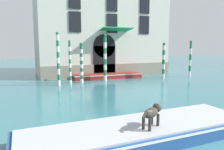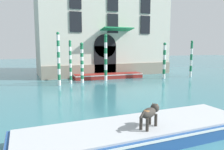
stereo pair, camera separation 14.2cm
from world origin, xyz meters
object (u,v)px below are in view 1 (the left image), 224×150
(boat_foreground, at_px, (141,131))
(mooring_pole_0, at_px, (81,62))
(mooring_pole_1, at_px, (190,59))
(mooring_pole_5, at_px, (58,59))
(mooring_pole_3, at_px, (70,62))
(boat_moored_near_palazzo, at_px, (108,76))
(dog_on_deck, at_px, (152,113))
(mooring_pole_2, at_px, (105,57))
(mooring_pole_4, at_px, (164,60))

(boat_foreground, relative_size, mooring_pole_0, 2.39)
(mooring_pole_1, distance_m, mooring_pole_5, 13.31)
(mooring_pole_1, xyz_separation_m, mooring_pole_3, (-12.30, 0.58, -0.04))
(boat_moored_near_palazzo, bearing_deg, boat_foreground, -103.69)
(dog_on_deck, xyz_separation_m, mooring_pole_1, (12.33, 11.60, 0.86))
(mooring_pole_3, bearing_deg, mooring_pole_1, -2.72)
(mooring_pole_3, distance_m, mooring_pole_5, 1.11)
(mooring_pole_2, distance_m, mooring_pole_5, 4.44)
(boat_foreground, xyz_separation_m, dog_on_deck, (0.18, -0.39, 0.73))
(mooring_pole_4, bearing_deg, mooring_pole_2, 170.41)
(mooring_pole_0, xyz_separation_m, mooring_pole_1, (11.23, -0.90, 0.12))
(mooring_pole_2, height_order, mooring_pole_5, mooring_pole_5)
(mooring_pole_2, height_order, mooring_pole_3, mooring_pole_2)
(boat_foreground, height_order, boat_moored_near_palazzo, boat_foreground)
(mooring_pole_0, height_order, mooring_pole_4, mooring_pole_4)
(boat_moored_near_palazzo, xyz_separation_m, mooring_pole_1, (8.16, -2.45, 1.64))
(dog_on_deck, relative_size, mooring_pole_3, 0.28)
(mooring_pole_1, bearing_deg, mooring_pole_3, 177.28)
(mooring_pole_4, bearing_deg, mooring_pole_5, 179.32)
(boat_moored_near_palazzo, distance_m, mooring_pole_4, 5.67)
(mooring_pole_2, bearing_deg, mooring_pole_0, -174.96)
(boat_moored_near_palazzo, distance_m, mooring_pole_1, 8.68)
(dog_on_deck, distance_m, mooring_pole_0, 12.58)
(mooring_pole_5, bearing_deg, boat_moored_near_palazzo, 23.09)
(mooring_pole_3, bearing_deg, mooring_pole_2, 8.79)
(dog_on_deck, bearing_deg, mooring_pole_4, 23.39)
(boat_foreground, distance_m, mooring_pole_2, 12.95)
(mooring_pole_1, relative_size, mooring_pole_5, 0.87)
(boat_moored_near_palazzo, xyz_separation_m, mooring_pole_5, (-5.14, -2.19, 1.92))
(mooring_pole_0, bearing_deg, mooring_pole_2, 5.04)
(dog_on_deck, relative_size, mooring_pole_5, 0.24)
(mooring_pole_4, bearing_deg, dog_on_deck, -127.83)
(boat_foreground, xyz_separation_m, mooring_pole_5, (-0.79, 11.47, 1.87))
(boat_foreground, height_order, mooring_pole_1, mooring_pole_1)
(dog_on_deck, height_order, boat_moored_near_palazzo, dog_on_deck)
(boat_moored_near_palazzo, relative_size, mooring_pole_5, 1.61)
(boat_foreground, xyz_separation_m, mooring_pole_1, (12.51, 11.21, 1.59))
(boat_foreground, height_order, mooring_pole_5, mooring_pole_5)
(dog_on_deck, bearing_deg, mooring_pole_0, 56.18)
(mooring_pole_1, relative_size, mooring_pole_4, 1.06)
(boat_foreground, relative_size, boat_moored_near_palazzo, 1.21)
(boat_moored_near_palazzo, bearing_deg, mooring_pole_3, -151.79)
(mooring_pole_0, height_order, mooring_pole_1, mooring_pole_1)
(boat_moored_near_palazzo, bearing_deg, mooring_pole_0, -149.28)
(boat_moored_near_palazzo, bearing_deg, mooring_pole_5, -152.94)
(mooring_pole_5, bearing_deg, mooring_pole_2, 11.02)
(dog_on_deck, relative_size, mooring_pole_1, 0.27)
(mooring_pole_3, bearing_deg, boat_moored_near_palazzo, 24.24)
(dog_on_deck, height_order, mooring_pole_1, mooring_pole_1)
(mooring_pole_0, height_order, mooring_pole_3, mooring_pole_3)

